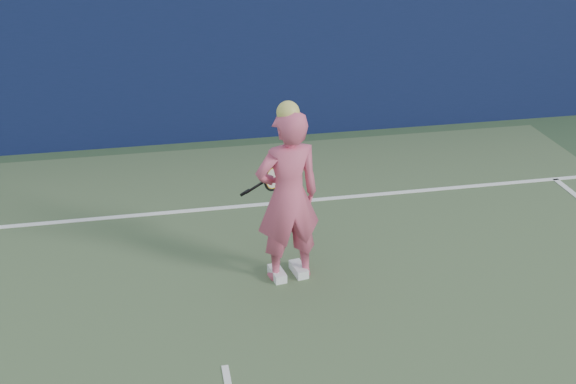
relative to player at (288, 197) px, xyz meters
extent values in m
cube|color=#0C1639|center=(-0.81, 4.17, 0.33)|extent=(24.00, 0.40, 2.50)
imported|color=#CD4F6D|center=(0.00, 0.00, -0.01)|extent=(0.73, 0.54, 1.83)
sphere|color=#CAC25B|center=(0.00, 0.00, 0.88)|extent=(0.22, 0.22, 0.22)
cube|color=white|center=(0.12, 0.02, -0.87)|extent=(0.16, 0.30, 0.10)
cube|color=white|center=(-0.12, -0.02, -0.87)|extent=(0.16, 0.30, 0.10)
torus|color=black|center=(-0.06, 0.47, 0.00)|extent=(0.25, 0.21, 0.28)
torus|color=gold|center=(-0.06, 0.47, 0.00)|extent=(0.20, 0.17, 0.23)
cylinder|color=beige|center=(-0.06, 0.47, 0.00)|extent=(0.20, 0.16, 0.23)
cylinder|color=black|center=(-0.27, 0.41, -0.06)|extent=(0.24, 0.14, 0.09)
cylinder|color=black|center=(-0.38, 0.37, -0.10)|extent=(0.12, 0.08, 0.06)
cube|color=white|center=(-0.81, 1.67, -0.91)|extent=(11.00, 0.08, 0.01)
camera|label=1|loc=(-1.23, -6.28, 3.12)|focal=45.00mm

